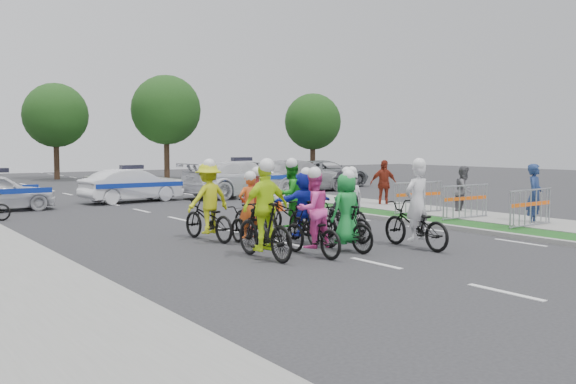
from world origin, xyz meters
TOP-DOWN VIEW (x-y plane):
  - ground at (0.00, 0.00)m, footprint 90.00×90.00m
  - curb_right at (5.10, 5.00)m, footprint 0.20×60.00m
  - grass_strip at (5.80, 5.00)m, footprint 1.20×60.00m
  - sidewalk_right at (7.60, 5.00)m, footprint 2.40×60.00m
  - rider_0 at (1.98, 0.86)m, footprint 0.76×2.01m
  - rider_1 at (0.44, 1.44)m, footprint 0.78×1.73m
  - rider_2 at (-0.52, 1.38)m, footprint 0.79×1.85m
  - rider_3 at (-1.53, 1.63)m, footprint 1.04×1.96m
  - rider_4 at (1.35, 2.58)m, footprint 1.04×1.81m
  - rider_5 at (0.38, 2.89)m, footprint 1.49×1.77m
  - rider_6 at (-0.89, 3.32)m, footprint 0.67×1.72m
  - rider_7 at (2.21, 3.41)m, footprint 0.80×1.72m
  - rider_8 at (1.01, 4.39)m, footprint 0.99×2.02m
  - rider_9 at (-0.03, 4.40)m, footprint 0.93×1.73m
  - rider_10 at (-1.30, 4.52)m, footprint 1.17×2.01m
  - police_car_1 at (1.00, 15.47)m, footprint 4.19×1.95m
  - police_car_2 at (5.87, 15.05)m, footprint 5.62×2.58m
  - civilian_sedan at (9.88, 16.32)m, footprint 5.47×2.56m
  - civilian_suv at (12.95, 18.18)m, footprint 5.22×2.46m
  - spectator_0 at (7.53, 1.63)m, footprint 0.76×0.64m
  - spectator_1 at (8.29, 4.77)m, footprint 0.95×0.84m
  - spectator_2 at (7.70, 7.99)m, footprint 1.11×0.78m
  - barrier_0 at (6.70, 1.18)m, footprint 2.03×0.62m
  - barrier_1 at (6.70, 3.39)m, footprint 2.00×0.51m
  - barrier_2 at (6.70, 5.28)m, footprint 2.03×0.66m
  - cone_0 at (3.95, 9.31)m, footprint 0.40×0.40m
  - cone_1 at (6.28, 11.53)m, footprint 0.40×0.40m
  - tree_1 at (9.00, 30.00)m, footprint 4.55×4.55m
  - tree_2 at (18.00, 26.00)m, footprint 3.85×3.85m
  - tree_4 at (3.00, 34.00)m, footprint 4.20×4.20m

SIDE VIEW (x-z plane):
  - ground at x=0.00m, z-range 0.00..0.00m
  - grass_strip at x=5.80m, z-range 0.00..0.11m
  - curb_right at x=5.10m, z-range 0.00..0.12m
  - sidewalk_right at x=7.60m, z-range 0.00..0.13m
  - cone_0 at x=3.95m, z-range -0.01..0.69m
  - cone_1 at x=6.28m, z-range -0.01..0.69m
  - barrier_0 at x=6.70m, z-range 0.00..1.12m
  - barrier_1 at x=6.70m, z-range 0.00..1.12m
  - barrier_2 at x=6.70m, z-range 0.00..1.12m
  - rider_6 at x=-0.89m, z-range -0.29..1.44m
  - police_car_1 at x=1.00m, z-range 0.00..1.33m
  - rider_0 at x=1.98m, z-range -0.35..1.68m
  - rider_9 at x=-0.03m, z-range -0.20..1.57m
  - rider_7 at x=2.21m, z-range -0.19..1.57m
  - rider_2 at x=-0.52m, z-range -0.24..1.63m
  - rider_1 at x=0.44m, z-range -0.19..1.59m
  - rider_4 at x=1.35m, z-range -0.20..1.60m
  - civilian_suv at x=12.95m, z-range 0.00..1.44m
  - rider_8 at x=1.01m, z-range -0.26..1.72m
  - rider_5 at x=0.38m, z-range -0.14..1.65m
  - rider_10 at x=-1.30m, z-range -0.23..1.76m
  - civilian_sedan at x=9.88m, z-range 0.00..1.54m
  - rider_3 at x=-1.53m, z-range -0.24..1.81m
  - police_car_2 at x=5.87m, z-range 0.00..1.59m
  - spectator_1 at x=8.29m, z-range 0.00..1.61m
  - spectator_2 at x=7.70m, z-range 0.00..1.75m
  - spectator_0 at x=7.53m, z-range 0.00..1.78m
  - tree_2 at x=18.00m, z-range 0.95..6.72m
  - tree_4 at x=3.00m, z-range 1.04..7.34m
  - tree_1 at x=9.00m, z-range 1.12..7.95m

